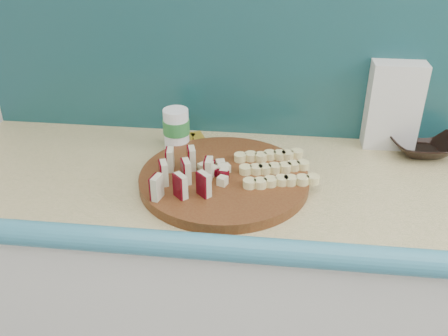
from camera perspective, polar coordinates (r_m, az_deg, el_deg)
kitchen_counter at (r=1.63m, az=11.83°, el=-15.50°), size 2.20×0.63×0.91m
backsplash at (r=1.51m, az=13.92°, el=12.07°), size 2.20×0.02×0.50m
cutting_board at (r=1.31m, az=0.00°, el=-1.28°), size 0.54×0.54×0.03m
apple_wedges at (r=1.25m, az=-4.77°, el=-0.61°), size 0.14×0.19×0.06m
apple_chunks at (r=1.29m, az=-1.24°, el=-0.41°), size 0.07×0.07×0.02m
banana_slices at (r=1.32m, az=5.83°, el=0.03°), size 0.22×0.20×0.02m
brown_bowl at (r=1.58m, az=21.72°, el=2.56°), size 0.22×0.22×0.05m
flour_bag at (r=1.55m, az=18.67°, el=7.01°), size 0.15×0.11×0.26m
canister at (r=1.47m, az=-5.47°, el=4.48°), size 0.08×0.08×0.13m
banana_peel at (r=1.50m, az=-2.75°, el=2.58°), size 0.22×0.18×0.01m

